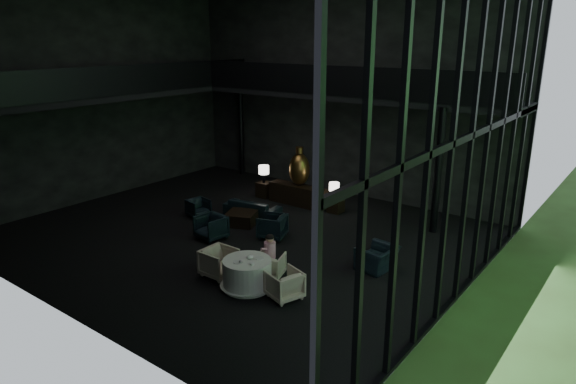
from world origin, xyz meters
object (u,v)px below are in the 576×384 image
Objects in this scene: console at (298,195)px; dining_chair_east at (284,283)px; window_armchair at (377,255)px; dining_table at (247,276)px; table_lamp_right at (334,187)px; dining_chair_north at (270,265)px; side_table_right at (336,205)px; side_table_left at (265,189)px; table_lamp_left at (264,171)px; lounge_armchair_east at (272,224)px; lounge_armchair_south at (211,225)px; child at (270,246)px; sofa at (252,206)px; dining_chair_west at (219,260)px; bronze_urn at (299,169)px; coffee_table at (241,218)px; lounge_armchair_west at (198,208)px.

console is 7.16m from dining_chair_east.
window_armchair is 0.68× the size of dining_table.
dining_chair_north is (1.35, -5.26, -0.64)m from table_lamp_right.
dining_chair_east reaches higher than side_table_right.
table_lamp_right is 0.44× the size of dining_table.
dining_table is (4.49, -6.13, 0.03)m from side_table_left.
dining_table is (4.49, -6.08, -0.74)m from table_lamp_left.
dining_chair_east is (5.55, -5.99, 0.09)m from side_table_left.
table_lamp_right is at bearing 155.84° from lounge_armchair_east.
lounge_armchair_south is at bearing -112.05° from table_lamp_right.
lounge_armchair_east is 2.54m from child.
dining_chair_east is at bearing 7.46° from dining_table.
child is (3.35, -3.16, 0.40)m from sofa.
console and sofa have the same top height.
dining_chair_east is 2.09m from dining_chair_west.
lounge_armchair_east is 0.98× the size of lounge_armchair_south.
console is 6.76m from dining_table.
lounge_armchair_south is 5.26m from window_armchair.
sofa is at bearing 106.03° from lounge_armchair_south.
window_armchair is at bearing -33.56° from bronze_urn.
child is (-1.12, 0.84, 0.39)m from dining_chair_east.
lounge_armchair_east reaches higher than side_table_right.
console is 1.23× the size of sofa.
side_table_right is at bearing -128.45° from window_armchair.
child is at bearing -49.31° from side_table_left.
dining_chair_west reaches higher than window_armchair.
table_lamp_left is 7.59m from dining_table.
table_lamp_left is 3.20m from coffee_table.
table_lamp_right is at bearing -139.72° from dining_chair_east.
side_table_left is at bearing -68.11° from dining_chair_north.
dining_chair_west is at bearing -87.64° from side_table_right.
dining_chair_east reaches higher than dining_chair_north.
dining_chair_west is at bearing 16.27° from dining_chair_north.
table_lamp_right is at bearing 0.20° from table_lamp_left.
table_lamp_left reaches higher than lounge_armchair_south.
side_table_left is at bearing 90.00° from table_lamp_left.
sofa is 2.04× the size of window_armchair.
window_armchair is (3.38, -3.19, -0.55)m from table_lamp_right.
side_table_left is at bearing -109.97° from window_armchair.
window_armchair is (3.68, -0.07, -0.03)m from lounge_armchair_east.
child is at bearing 18.79° from lounge_armchair_east.
console is 0.99m from bronze_urn.
child is at bearing -100.60° from lounge_armchair_west.
lounge_armchair_south is at bearing -111.47° from lounge_armchair_west.
side_table_right is (3.20, 0.11, -0.03)m from side_table_left.
window_armchair is 1.46× the size of dining_chair_north.
table_lamp_right is 0.68× the size of lounge_armchair_south.
sofa is at bearing 129.51° from dining_table.
window_armchair is at bearing -43.30° from table_lamp_right.
dining_chair_east reaches higher than console.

